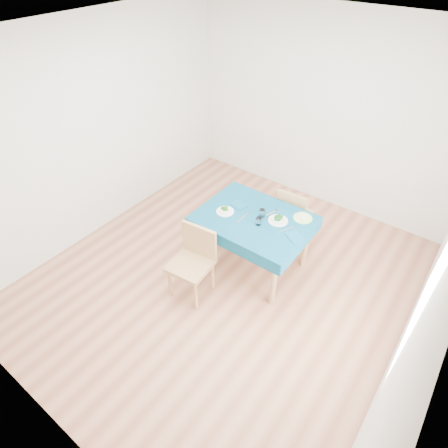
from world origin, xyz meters
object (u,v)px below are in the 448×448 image
Objects in this scene: chair_far at (296,210)px; bowl_far at (278,219)px; table at (252,242)px; side_plate at (303,218)px; chair_near at (190,258)px; bowl_near at (225,210)px.

chair_far is 0.70m from bowl_far.
chair_far is (0.17, 0.74, 0.12)m from table.
table is 5.85× the size of side_plate.
bowl_near is at bearing 85.51° from chair_near.
table is 0.68m from side_plate.
chair_near is 1.09m from bowl_far.
table is 6.11× the size of bowl_near.
chair_far is 4.76× the size of bowl_near.
chair_far reaches higher than table.
chair_near is 1.60m from chair_far.
table is 0.50m from bowl_far.
table is at bearing 62.23° from chair_near.
chair_near reaches higher than bowl_near.
chair_far is (0.49, 1.53, -0.05)m from chair_near.
bowl_far is (0.25, 0.11, 0.41)m from table.
table is at bearing 75.09° from chair_far.
chair_far is 0.57m from side_plate.
chair_far is 4.39× the size of bowl_far.
chair_near is 1.09× the size of chair_far.
side_plate is (0.77, 1.11, 0.22)m from chair_near.
side_plate is at bearing 28.96° from bowl_near.
side_plate reaches higher than table.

